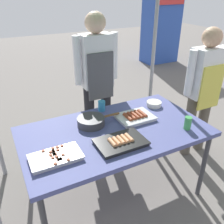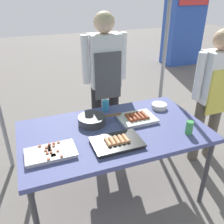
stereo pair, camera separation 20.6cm
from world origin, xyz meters
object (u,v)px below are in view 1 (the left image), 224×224
at_px(tray_grilled_sausages, 121,142).
at_px(drink_cup_by_wok, 188,123).
at_px(vendor_woman, 97,74).
at_px(customer_nearby, 203,85).
at_px(condiment_bowl, 154,104).
at_px(stall_table, 115,135).
at_px(drink_cup_near_edge, 102,106).
at_px(neighbor_stall_left, 161,22).
at_px(tray_meat_skewers, 56,157).
at_px(cooking_wok, 91,121).
at_px(tray_pork_links, 135,117).

bearing_deg(tray_grilled_sausages, drink_cup_by_wok, -5.76).
distance_m(vendor_woman, customer_nearby, 1.19).
bearing_deg(condiment_bowl, stall_table, -158.59).
relative_size(condiment_bowl, drink_cup_by_wok, 1.33).
height_order(condiment_bowl, vendor_woman, vendor_woman).
relative_size(drink_cup_near_edge, neighbor_stall_left, 0.05).
height_order(drink_cup_near_edge, neighbor_stall_left, neighbor_stall_left).
bearing_deg(customer_nearby, condiment_bowl, 176.10).
bearing_deg(tray_meat_skewers, cooking_wok, 38.27).
height_order(stall_table, neighbor_stall_left, neighbor_stall_left).
distance_m(tray_pork_links, neighbor_stall_left, 4.68).
height_order(stall_table, tray_pork_links, tray_pork_links).
bearing_deg(drink_cup_by_wok, tray_meat_skewers, 174.20).
relative_size(stall_table, vendor_woman, 0.98).
distance_m(condiment_bowl, drink_cup_near_edge, 0.55).
bearing_deg(drink_cup_near_edge, cooking_wok, -133.46).
bearing_deg(neighbor_stall_left, drink_cup_near_edge, -134.43).
xyz_separation_m(cooking_wok, condiment_bowl, (0.72, 0.06, -0.02)).
relative_size(stall_table, drink_cup_near_edge, 15.73).
distance_m(cooking_wok, drink_cup_near_edge, 0.29).
bearing_deg(tray_pork_links, tray_meat_skewers, -163.57).
bearing_deg(cooking_wok, tray_grilled_sausages, -76.81).
bearing_deg(tray_meat_skewers, customer_nearby, 11.01).
height_order(stall_table, tray_meat_skewers, tray_meat_skewers).
distance_m(drink_cup_near_edge, drink_cup_by_wok, 0.83).
relative_size(tray_grilled_sausages, vendor_woman, 0.24).
xyz_separation_m(tray_meat_skewers, vendor_woman, (0.77, 0.99, 0.20)).
distance_m(condiment_bowl, vendor_woman, 0.74).
distance_m(stall_table, tray_grilled_sausages, 0.23).
bearing_deg(drink_cup_by_wok, condiment_bowl, 88.99).
relative_size(drink_cup_by_wok, neighbor_stall_left, 0.06).
height_order(cooking_wok, customer_nearby, customer_nearby).
bearing_deg(tray_meat_skewers, stall_table, 15.81).
bearing_deg(tray_pork_links, customer_nearby, 6.13).
xyz_separation_m(tray_grilled_sausages, tray_pork_links, (0.31, 0.29, 0.00)).
bearing_deg(customer_nearby, vendor_woman, 146.76).
relative_size(tray_grilled_sausages, drink_cup_by_wok, 3.41).
height_order(tray_pork_links, neighbor_stall_left, neighbor_stall_left).
bearing_deg(drink_cup_by_wok, tray_pork_links, 131.11).
bearing_deg(vendor_woman, neighbor_stall_left, -137.27).
height_order(tray_pork_links, condiment_bowl, tray_pork_links).
relative_size(cooking_wok, drink_cup_near_edge, 3.99).
height_order(cooking_wok, drink_cup_by_wok, drink_cup_by_wok).
distance_m(cooking_wok, vendor_woman, 0.77).
bearing_deg(neighbor_stall_left, condiment_bowl, -128.10).
relative_size(vendor_woman, customer_nearby, 1.09).
bearing_deg(drink_cup_near_edge, tray_meat_skewers, -138.80).
relative_size(tray_meat_skewers, vendor_woman, 0.23).
height_order(drink_cup_near_edge, customer_nearby, customer_nearby).
bearing_deg(drink_cup_by_wok, customer_nearby, 35.87).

